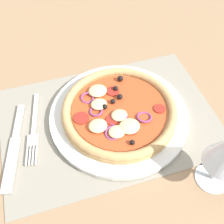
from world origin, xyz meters
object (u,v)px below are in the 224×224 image
Objects in this scene: plate at (120,116)px; fork at (34,131)px; pizza at (119,111)px; knife at (14,146)px.

fork is at bearing -5.78° from plate.
pizza is (0.13, 0.04, 1.68)cm from plate.
fork is (18.09, -1.83, -0.35)cm from plate.
knife is (22.22, 0.70, -0.32)cm from plate.
plate is 1.68cm from pizza.
pizza is 18.17cm from fork.
knife is at bearing -47.53° from fork.
plate is at bearing -162.90° from pizza.
knife is at bearing 1.72° from pizza.
pizza is at bearing 17.10° from plate.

